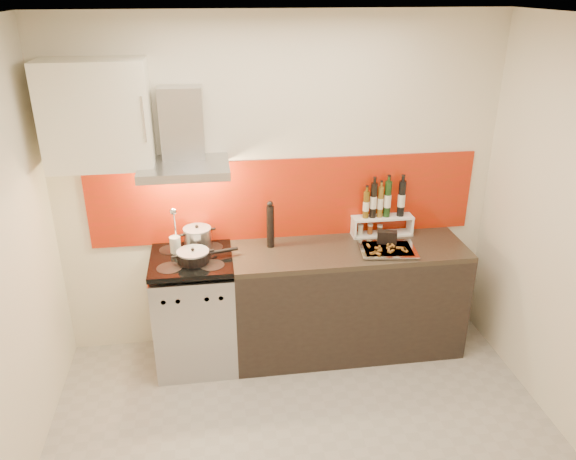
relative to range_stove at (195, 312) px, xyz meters
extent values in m
plane|color=#9E9991|center=(0.70, -1.10, -0.44)|extent=(3.40, 3.40, 0.00)
cube|color=white|center=(0.70, -1.10, 2.16)|extent=(3.40, 2.80, 0.02)
cube|color=silver|center=(0.70, 0.30, 0.86)|extent=(3.40, 0.02, 2.60)
cube|color=#A12908|center=(0.75, 0.29, 0.78)|extent=(3.00, 0.02, 0.64)
cube|color=#B7B7BA|center=(0.00, 0.00, -0.02)|extent=(0.60, 0.60, 0.84)
cube|color=black|center=(0.00, -0.28, -0.11)|extent=(0.50, 0.02, 0.40)
cube|color=#B7B7BA|center=(0.00, -0.28, 0.28)|extent=(0.56, 0.02, 0.12)
cube|color=#FF190C|center=(0.00, -0.29, 0.28)|extent=(0.10, 0.01, 0.04)
cube|color=black|center=(0.00, 0.00, 0.45)|extent=(0.60, 0.60, 0.04)
cube|color=black|center=(1.20, 0.00, -0.01)|extent=(1.80, 0.60, 0.86)
cube|color=black|center=(1.20, 0.00, 0.44)|extent=(1.80, 0.60, 0.04)
cube|color=#B7B7BA|center=(0.00, 0.05, 1.14)|extent=(0.62, 0.50, 0.06)
cube|color=#B7B7BA|center=(0.00, 0.20, 1.42)|extent=(0.30, 0.18, 0.50)
sphere|color=#FFD18C|center=(-0.15, 0.05, 1.10)|extent=(0.07, 0.07, 0.07)
sphere|color=#FFD18C|center=(0.15, 0.05, 1.10)|extent=(0.07, 0.07, 0.07)
cube|color=white|center=(-0.55, 0.13, 1.51)|extent=(0.70, 0.35, 0.72)
cylinder|color=#B7B7BA|center=(0.05, 0.18, 0.54)|extent=(0.21, 0.21, 0.14)
cylinder|color=#99999E|center=(0.05, 0.18, 0.62)|extent=(0.21, 0.21, 0.01)
sphere|color=black|center=(0.05, 0.18, 0.64)|extent=(0.03, 0.03, 0.03)
cylinder|color=black|center=(0.02, -0.07, 0.50)|extent=(0.23, 0.23, 0.07)
cylinder|color=#99999E|center=(0.02, -0.07, 0.55)|extent=(0.23, 0.23, 0.01)
sphere|color=black|center=(0.02, -0.07, 0.56)|extent=(0.03, 0.03, 0.03)
cylinder|color=black|center=(0.24, -0.01, 0.51)|extent=(0.22, 0.08, 0.03)
cylinder|color=silver|center=(-0.11, 0.10, 0.53)|extent=(0.08, 0.08, 0.14)
cylinder|color=silver|center=(-0.10, 0.10, 0.70)|extent=(0.01, 0.06, 0.25)
sphere|color=silver|center=(-0.10, 0.05, 0.82)|extent=(0.05, 0.05, 0.05)
cylinder|color=black|center=(0.60, 0.12, 0.62)|extent=(0.06, 0.06, 0.33)
sphere|color=black|center=(0.60, 0.12, 0.81)|extent=(0.05, 0.05, 0.05)
cube|color=white|center=(1.51, 0.21, 0.47)|extent=(0.49, 0.13, 0.01)
cube|color=white|center=(1.28, 0.21, 0.53)|extent=(0.01, 0.13, 0.14)
cube|color=white|center=(1.75, 0.21, 0.53)|extent=(0.02, 0.13, 0.14)
cube|color=white|center=(1.51, 0.21, 0.61)|extent=(0.49, 0.13, 0.02)
cylinder|color=#5B410F|center=(1.37, 0.21, 0.73)|extent=(0.05, 0.05, 0.22)
cylinder|color=black|center=(1.43, 0.21, 0.76)|extent=(0.05, 0.05, 0.28)
cylinder|color=brown|center=(1.48, 0.21, 0.74)|extent=(0.05, 0.05, 0.25)
cylinder|color=black|center=(1.54, 0.21, 0.76)|extent=(0.05, 0.05, 0.29)
cylinder|color=black|center=(1.66, 0.21, 0.76)|extent=(0.06, 0.06, 0.29)
cylinder|color=beige|center=(1.34, 0.21, 0.51)|extent=(0.04, 0.04, 0.07)
cylinder|color=brown|center=(1.42, 0.21, 0.51)|extent=(0.04, 0.04, 0.07)
cylinder|color=#413220|center=(1.49, 0.21, 0.50)|extent=(0.04, 0.04, 0.06)
cube|color=black|center=(1.49, 0.01, 0.52)|extent=(0.16, 0.10, 0.13)
cube|color=silver|center=(1.47, -0.09, 0.47)|extent=(0.43, 0.35, 0.01)
cube|color=silver|center=(1.47, -0.09, 0.48)|extent=(0.45, 0.37, 0.01)
cube|color=red|center=(1.47, -0.09, 0.48)|extent=(0.39, 0.30, 0.01)
cube|color=brown|center=(1.58, -0.14, 0.49)|extent=(0.03, 0.06, 0.01)
cube|color=brown|center=(1.49, -0.03, 0.49)|extent=(0.04, 0.05, 0.01)
cube|color=brown|center=(1.56, -0.10, 0.49)|extent=(0.06, 0.03, 0.01)
cube|color=brown|center=(1.33, -0.03, 0.49)|extent=(0.02, 0.05, 0.01)
cube|color=brown|center=(1.52, -0.06, 0.49)|extent=(0.02, 0.05, 0.01)
cube|color=brown|center=(1.46, -0.14, 0.49)|extent=(0.03, 0.05, 0.01)
cube|color=brown|center=(1.33, -0.16, 0.49)|extent=(0.05, 0.02, 0.01)
cube|color=brown|center=(1.35, -0.15, 0.49)|extent=(0.05, 0.04, 0.01)
cube|color=brown|center=(1.38, -0.14, 0.49)|extent=(0.05, 0.03, 0.01)
cube|color=brown|center=(1.36, -0.18, 0.49)|extent=(0.04, 0.05, 0.01)
cube|color=brown|center=(1.41, -0.08, 0.49)|extent=(0.03, 0.06, 0.01)
cube|color=brown|center=(1.58, -0.15, 0.49)|extent=(0.04, 0.05, 0.01)
cube|color=brown|center=(1.48, -0.08, 0.49)|extent=(0.05, 0.04, 0.01)
cube|color=brown|center=(1.48, -0.15, 0.49)|extent=(0.05, 0.05, 0.01)
cube|color=brown|center=(1.59, -0.14, 0.49)|extent=(0.02, 0.05, 0.01)
cube|color=brown|center=(1.39, -0.09, 0.49)|extent=(0.05, 0.04, 0.01)
camera|label=1|loc=(0.17, -3.75, 2.32)|focal=35.00mm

